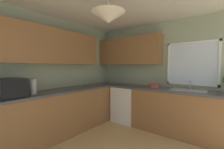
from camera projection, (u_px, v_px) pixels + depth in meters
room_shell at (96, 47)px, 2.79m from camera, size 3.56×4.10×2.51m
counter_run_left at (53, 114)px, 2.82m from camera, size 0.65×3.71×0.92m
counter_run_back at (165, 109)px, 3.15m from camera, size 2.65×0.65×0.92m
dishwasher at (127, 104)px, 3.72m from camera, size 0.60×0.60×0.87m
microwave at (10, 88)px, 2.24m from camera, size 0.48×0.36×0.29m
kettle at (33, 87)px, 2.49m from camera, size 0.11×0.11×0.26m
sink_assembly at (188, 90)px, 2.85m from camera, size 0.63×0.40×0.19m
bowl at (154, 86)px, 3.28m from camera, size 0.23×0.23×0.09m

